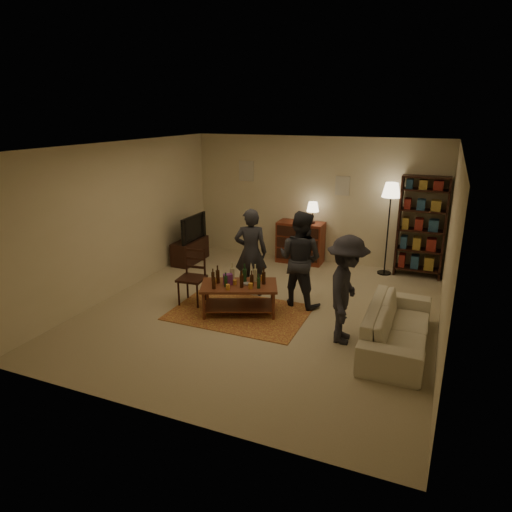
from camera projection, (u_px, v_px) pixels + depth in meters
The scene contains 13 objects.
floor at pixel (263, 310), 7.66m from camera, with size 6.00×6.00×0.00m, color #C6B793.
room_shell at pixel (286, 177), 9.96m from camera, with size 6.00×6.00×6.00m.
rug at pixel (239, 312), 7.57m from camera, with size 2.20×1.50×0.01m, color maroon.
coffee_table at pixel (239, 288), 7.44m from camera, with size 1.39×1.09×0.84m.
dining_chair at pixel (193, 274), 7.84m from camera, with size 0.47×0.47×0.99m.
tv_stand at pixel (190, 245), 10.02m from camera, with size 0.40×1.00×1.06m.
dresser at pixel (301, 241), 9.97m from camera, with size 1.00×0.50×1.36m.
bookshelf at pixel (421, 226), 8.96m from camera, with size 0.90×0.34×2.02m.
floor_lamp at pixel (391, 197), 8.90m from camera, with size 0.36×0.36×1.87m.
sofa at pixel (397, 327), 6.41m from camera, with size 2.08×0.81×0.61m, color beige.
person_left at pixel (251, 252), 8.10m from camera, with size 0.58×0.38×1.59m, color #24252B.
person_right at pixel (300, 259), 7.66m from camera, with size 0.80×0.62×1.64m, color #24262C.
person_by_sofa at pixel (346, 290), 6.42m from camera, with size 1.02×0.59×1.58m, color #26262E.
Camera 1 is at (2.59, -6.52, 3.20)m, focal length 32.00 mm.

